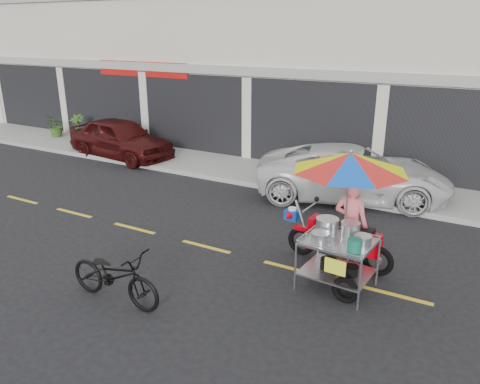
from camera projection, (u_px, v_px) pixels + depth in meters
The scene contains 9 objects.
ground at pixel (292, 269), 9.11m from camera, with size 90.00×90.00×0.00m, color black.
sidewalk at pixel (367, 187), 13.62m from camera, with size 45.00×3.00×0.15m, color gray.
centerline at pixel (292, 269), 9.11m from camera, with size 42.00×0.10×0.01m, color gold.
maroon_sedan at pixel (121, 138), 16.75m from camera, with size 1.69×4.21×1.44m, color #370B0B.
white_pickup at pixel (353, 173), 12.73m from camera, with size 2.38×5.17×1.44m, color silver.
plant_tall at pixel (57, 126), 19.51m from camera, with size 0.83×0.72×0.92m, color #2F551D.
plant_short at pixel (78, 128), 18.79m from camera, with size 0.60×0.60×1.07m, color #2F551D.
near_bicycle at pixel (115, 275), 7.88m from camera, with size 0.65×1.87×0.98m, color black.
food_vendor_rig at pixel (347, 198), 8.23m from camera, with size 2.54×2.16×2.56m.
Camera 1 is at (3.07, -7.58, 4.41)m, focal length 35.00 mm.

